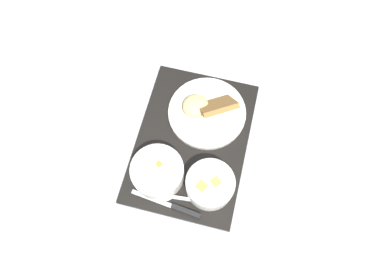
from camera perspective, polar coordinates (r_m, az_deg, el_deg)
ground_plane at (r=0.96m, az=0.00°, el=-0.98°), size 4.00×4.00×0.00m
serving_tray at (r=0.95m, az=0.00°, el=-0.82°), size 0.43×0.31×0.02m
bowl_salad at (r=0.89m, az=-5.77°, el=-5.78°), size 0.14×0.14×0.06m
bowl_soup at (r=0.87m, az=3.03°, el=-7.89°), size 0.13×0.13×0.06m
plate_main at (r=0.96m, az=2.34°, el=4.46°), size 0.22×0.22×0.09m
knife at (r=0.89m, az=-2.43°, el=-11.75°), size 0.04×0.19×0.01m
spoon at (r=0.90m, az=-2.46°, el=-10.08°), size 0.03×0.17×0.01m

